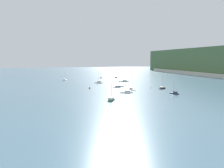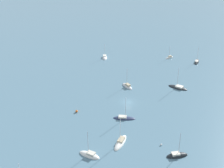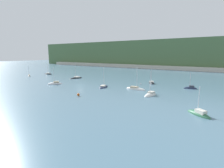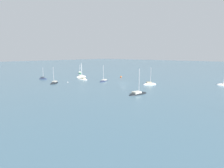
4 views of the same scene
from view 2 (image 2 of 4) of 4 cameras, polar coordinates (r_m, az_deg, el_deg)
name	(u,v)px [view 2 (image 2 of 4)]	position (r m, az deg, el deg)	size (l,w,h in m)	color
ground_plane	(128,102)	(115.59, 2.92, -3.34)	(600.00, 600.00, 0.00)	slate
sailboat_0	(177,156)	(92.34, 11.79, -12.72)	(5.29, 6.56, 8.79)	black
sailboat_1	(124,118)	(106.12, 2.22, -6.28)	(4.44, 7.90, 8.76)	#232D4C
sailboat_2	(178,88)	(128.19, 11.96, -0.67)	(4.51, 8.44, 9.52)	black
sailboat_3	(120,143)	(95.15, 1.56, -10.69)	(8.23, 2.45, 9.73)	white
sailboat_4	(105,58)	(154.89, -1.33, 4.85)	(6.71, 4.54, 8.26)	white
sailboat_5	(169,58)	(157.19, 10.45, 4.75)	(4.70, 3.81, 6.70)	white
sailboat_8	(90,155)	(90.85, -4.12, -12.86)	(3.09, 6.77, 8.98)	white
sailboat_9	(197,62)	(155.13, 15.22, 3.91)	(7.20, 1.99, 8.30)	black
sailboat_10	(127,86)	(126.48, 2.79, -0.45)	(5.24, 6.17, 8.82)	silver
mooring_buoy_0	(161,145)	(95.25, 8.98, -10.90)	(0.52, 0.52, 0.52)	white
mooring_buoy_1	(77,111)	(109.90, -6.49, -4.96)	(0.89, 0.89, 0.89)	orange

